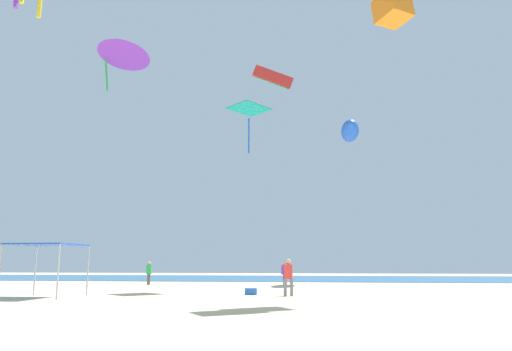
% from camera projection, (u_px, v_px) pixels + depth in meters
% --- Properties ---
extents(ground, '(110.00, 110.00, 0.10)m').
position_uv_depth(ground, '(234.00, 301.00, 21.34)').
color(ground, beige).
extents(ocean_strip, '(110.00, 20.85, 0.03)m').
position_uv_depth(ocean_strip, '(288.00, 278.00, 50.82)').
color(ocean_strip, '#28608C').
rests_on(ocean_strip, ground).
extents(canopy_tent, '(2.76, 2.81, 2.37)m').
position_uv_depth(canopy_tent, '(48.00, 247.00, 23.20)').
color(canopy_tent, '#B2B2B7').
rests_on(canopy_tent, ground).
extents(person_near_tent, '(0.39, 0.43, 1.63)m').
position_uv_depth(person_near_tent, '(149.00, 271.00, 35.86)').
color(person_near_tent, brown).
rests_on(person_near_tent, ground).
extents(person_leftmost, '(0.45, 0.40, 1.70)m').
position_uv_depth(person_leftmost, '(288.00, 274.00, 23.64)').
color(person_leftmost, slate).
rests_on(person_leftmost, ground).
extents(person_central, '(0.38, 0.43, 1.61)m').
position_uv_depth(person_central, '(284.00, 271.00, 34.77)').
color(person_central, brown).
rests_on(person_central, ground).
extents(cooler_box, '(0.57, 0.37, 0.35)m').
position_uv_depth(cooler_box, '(251.00, 291.00, 24.49)').
color(cooler_box, blue).
rests_on(cooler_box, ground).
extents(kite_delta_purple, '(5.46, 5.50, 4.04)m').
position_uv_depth(kite_delta_purple, '(125.00, 52.00, 42.61)').
color(kite_delta_purple, purple).
extents(kite_diamond_teal, '(3.02, 3.02, 3.00)m').
position_uv_depth(kite_diamond_teal, '(249.00, 111.00, 32.40)').
color(kite_diamond_teal, teal).
extents(kite_parafoil_red, '(4.12, 1.19, 2.54)m').
position_uv_depth(kite_parafoil_red, '(273.00, 77.00, 50.55)').
color(kite_parafoil_red, red).
extents(kite_inflatable_blue, '(1.51, 4.93, 1.77)m').
position_uv_depth(kite_inflatable_blue, '(350.00, 131.00, 41.74)').
color(kite_inflatable_blue, blue).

